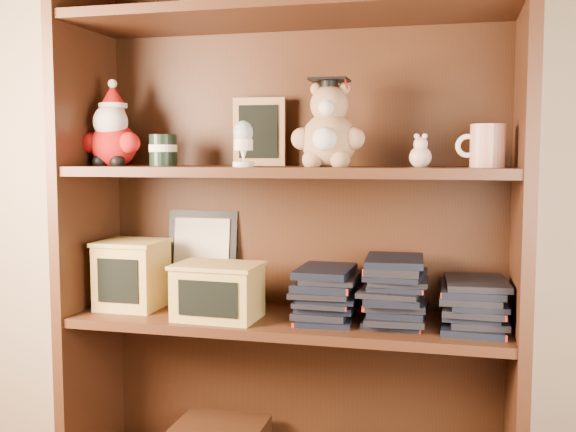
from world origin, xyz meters
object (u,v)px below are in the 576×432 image
grad_teddy_bear (329,132)px  treats_box (132,274)px  teacher_mug (487,146)px  bookcase (292,229)px

grad_teddy_bear → treats_box: grad_teddy_bear is taller
grad_teddy_bear → teacher_mug: grad_teddy_bear is taller
grad_teddy_bear → teacher_mug: size_ratio=1.95×
bookcase → teacher_mug: size_ratio=13.53×
grad_teddy_bear → treats_box: bearing=179.4°
bookcase → treats_box: bearing=-173.5°
bookcase → teacher_mug: (0.50, -0.05, 0.22)m
bookcase → teacher_mug: bookcase is taller
bookcase → teacher_mug: bearing=-5.8°
bookcase → treats_box: 0.47m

